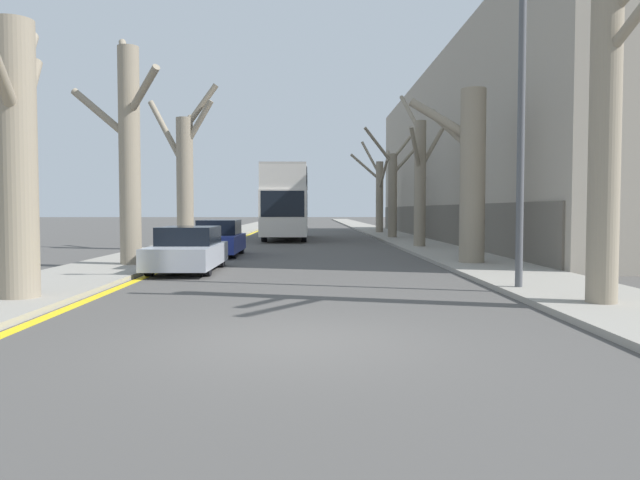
{
  "coord_description": "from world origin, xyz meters",
  "views": [
    {
      "loc": [
        0.24,
        -8.51,
        1.81
      ],
      "look_at": [
        0.79,
        24.83,
        0.2
      ],
      "focal_mm": 35.0,
      "sensor_mm": 36.0,
      "label": 1
    }
  ],
  "objects_px": {
    "street_tree_right_3": "(392,188)",
    "lamp_post": "(518,62)",
    "street_tree_left_1": "(129,151)",
    "street_tree_right_1": "(470,171)",
    "parked_car_0": "(188,250)",
    "street_tree_right_0": "(611,89)",
    "double_decker_bus": "(286,199)",
    "street_tree_right_4": "(379,193)",
    "parked_car_1": "(219,239)",
    "street_tree_left_2": "(185,173)",
    "street_tree_right_2": "(420,179)",
    "street_tree_left_0": "(15,145)"
  },
  "relations": [
    {
      "from": "street_tree_left_2",
      "to": "lamp_post",
      "type": "relative_size",
      "value": 0.82
    },
    {
      "from": "street_tree_right_1",
      "to": "parked_car_1",
      "type": "relative_size",
      "value": 1.34
    },
    {
      "from": "double_decker_bus",
      "to": "street_tree_right_3",
      "type": "bearing_deg",
      "value": 2.62
    },
    {
      "from": "street_tree_right_0",
      "to": "lamp_post",
      "type": "distance_m",
      "value": 2.81
    },
    {
      "from": "street_tree_right_2",
      "to": "parked_car_0",
      "type": "distance_m",
      "value": 14.05
    },
    {
      "from": "street_tree_right_4",
      "to": "lamp_post",
      "type": "distance_m",
      "value": 33.94
    },
    {
      "from": "street_tree_right_4",
      "to": "parked_car_1",
      "type": "distance_m",
      "value": 24.6
    },
    {
      "from": "street_tree_left_1",
      "to": "street_tree_right_2",
      "type": "distance_m",
      "value": 14.38
    },
    {
      "from": "double_decker_bus",
      "to": "parked_car_0",
      "type": "relative_size",
      "value": 2.29
    },
    {
      "from": "parked_car_1",
      "to": "street_tree_right_1",
      "type": "bearing_deg",
      "value": -27.27
    },
    {
      "from": "street_tree_right_2",
      "to": "double_decker_bus",
      "type": "height_order",
      "value": "street_tree_right_2"
    },
    {
      "from": "street_tree_left_1",
      "to": "street_tree_right_0",
      "type": "relative_size",
      "value": 1.0
    },
    {
      "from": "street_tree_left_1",
      "to": "street_tree_right_1",
      "type": "height_order",
      "value": "street_tree_left_1"
    },
    {
      "from": "lamp_post",
      "to": "parked_car_0",
      "type": "bearing_deg",
      "value": 149.2
    },
    {
      "from": "street_tree_left_2",
      "to": "parked_car_0",
      "type": "relative_size",
      "value": 1.68
    },
    {
      "from": "street_tree_right_2",
      "to": "parked_car_1",
      "type": "relative_size",
      "value": 1.76
    },
    {
      "from": "street_tree_left_2",
      "to": "parked_car_1",
      "type": "bearing_deg",
      "value": -60.9
    },
    {
      "from": "street_tree_right_0",
      "to": "street_tree_right_1",
      "type": "distance_m",
      "value": 9.05
    },
    {
      "from": "street_tree_left_1",
      "to": "street_tree_right_1",
      "type": "bearing_deg",
      "value": 2.91
    },
    {
      "from": "street_tree_right_2",
      "to": "parked_car_0",
      "type": "relative_size",
      "value": 1.68
    },
    {
      "from": "street_tree_left_2",
      "to": "street_tree_right_3",
      "type": "relative_size",
      "value": 1.09
    },
    {
      "from": "street_tree_right_4",
      "to": "parked_car_1",
      "type": "xyz_separation_m",
      "value": [
        -8.83,
        -22.83,
        -2.46
      ]
    },
    {
      "from": "street_tree_left_1",
      "to": "lamp_post",
      "type": "height_order",
      "value": "lamp_post"
    },
    {
      "from": "street_tree_right_2",
      "to": "parked_car_1",
      "type": "bearing_deg",
      "value": -152.89
    },
    {
      "from": "street_tree_left_0",
      "to": "double_decker_bus",
      "type": "bearing_deg",
      "value": 81.0
    },
    {
      "from": "street_tree_left_2",
      "to": "street_tree_right_4",
      "type": "distance_m",
      "value": 22.05
    },
    {
      "from": "street_tree_left_1",
      "to": "street_tree_right_1",
      "type": "xyz_separation_m",
      "value": [
        10.79,
        0.55,
        -0.57
      ]
    },
    {
      "from": "street_tree_left_1",
      "to": "street_tree_right_3",
      "type": "relative_size",
      "value": 1.08
    },
    {
      "from": "parked_car_1",
      "to": "street_tree_right_3",
      "type": "bearing_deg",
      "value": 58.25
    },
    {
      "from": "street_tree_right_0",
      "to": "parked_car_1",
      "type": "xyz_separation_m",
      "value": [
        -8.94,
        13.52,
        -3.3
      ]
    },
    {
      "from": "street_tree_left_0",
      "to": "street_tree_right_2",
      "type": "distance_m",
      "value": 20.16
    },
    {
      "from": "street_tree_right_4",
      "to": "double_decker_bus",
      "type": "xyz_separation_m",
      "value": [
        -6.69,
        -9.04,
        -0.64
      ]
    },
    {
      "from": "street_tree_left_0",
      "to": "street_tree_left_1",
      "type": "distance_m",
      "value": 7.53
    },
    {
      "from": "street_tree_left_2",
      "to": "street_tree_right_2",
      "type": "relative_size",
      "value": 1.0
    },
    {
      "from": "street_tree_left_2",
      "to": "parked_car_0",
      "type": "distance_m",
      "value": 10.46
    },
    {
      "from": "street_tree_right_0",
      "to": "double_decker_bus",
      "type": "height_order",
      "value": "street_tree_right_0"
    },
    {
      "from": "street_tree_left_0",
      "to": "street_tree_left_1",
      "type": "xyz_separation_m",
      "value": [
        0.01,
        7.51,
        0.59
      ]
    },
    {
      "from": "street_tree_right_3",
      "to": "lamp_post",
      "type": "distance_m",
      "value": 25.22
    },
    {
      "from": "parked_car_0",
      "to": "street_tree_right_1",
      "type": "bearing_deg",
      "value": 11.02
    },
    {
      "from": "street_tree_right_3",
      "to": "street_tree_right_4",
      "type": "bearing_deg",
      "value": 89.32
    },
    {
      "from": "parked_car_0",
      "to": "parked_car_1",
      "type": "bearing_deg",
      "value": 90.0
    },
    {
      "from": "street_tree_right_1",
      "to": "street_tree_right_2",
      "type": "bearing_deg",
      "value": 90.23
    },
    {
      "from": "street_tree_right_0",
      "to": "parked_car_1",
      "type": "bearing_deg",
      "value": 123.48
    },
    {
      "from": "street_tree_right_3",
      "to": "double_decker_bus",
      "type": "relative_size",
      "value": 0.67
    },
    {
      "from": "street_tree_right_0",
      "to": "street_tree_right_1",
      "type": "xyz_separation_m",
      "value": [
        -0.18,
        9.0,
        -0.89
      ]
    },
    {
      "from": "street_tree_right_0",
      "to": "street_tree_right_4",
      "type": "xyz_separation_m",
      "value": [
        -0.11,
        36.35,
        -0.83
      ]
    },
    {
      "from": "street_tree_right_4",
      "to": "parked_car_0",
      "type": "height_order",
      "value": "street_tree_right_4"
    },
    {
      "from": "street_tree_right_2",
      "to": "street_tree_right_3",
      "type": "relative_size",
      "value": 1.09
    },
    {
      "from": "street_tree_left_2",
      "to": "street_tree_left_0",
      "type": "bearing_deg",
      "value": -90.06
    },
    {
      "from": "street_tree_left_1",
      "to": "street_tree_right_2",
      "type": "xyz_separation_m",
      "value": [
        10.76,
        9.53,
        -0.37
      ]
    }
  ]
}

